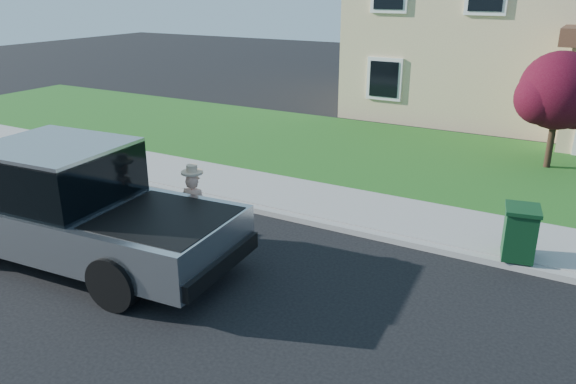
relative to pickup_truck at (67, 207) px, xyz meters
The scene contains 9 objects.
ground 3.54m from the pickup_truck, 10.72° to the left, with size 80.00×80.00×0.00m, color black.
curb 5.67m from the pickup_truck, 39.14° to the left, with size 40.00×0.20×0.12m, color gray.
sidewalk 6.41m from the pickup_truck, 46.87° to the left, with size 40.00×2.00×0.15m, color gray.
lawn 10.16m from the pickup_truck, 64.58° to the left, with size 40.00×7.00×0.10m, color #154C18.
house 17.77m from the pickup_truck, 74.70° to the left, with size 14.00×11.30×6.85m.
pickup_truck is the anchor object (origin of this frame).
woman 2.27m from the pickup_truck, 39.42° to the left, with size 0.61×0.45×1.67m.
ornamental_tree 12.27m from the pickup_truck, 54.61° to the left, with size 2.26×2.03×3.10m.
trash_bin 8.11m from the pickup_truck, 27.41° to the left, with size 0.70×0.77×0.96m.
Camera 1 is at (4.74, -6.84, 4.74)m, focal length 35.00 mm.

